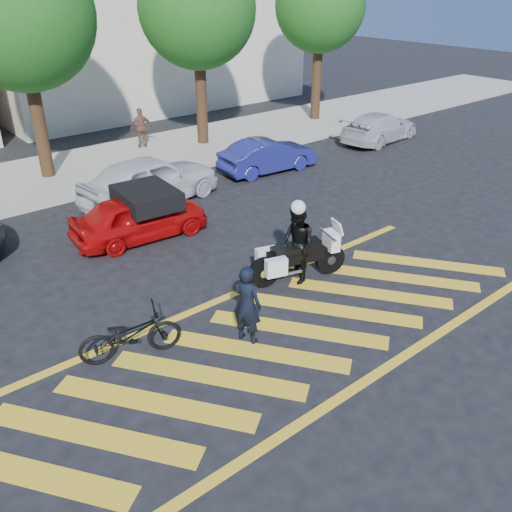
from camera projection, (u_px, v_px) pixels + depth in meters
ground at (279, 339)px, 10.63m from camera, size 90.00×90.00×0.00m
sidewalk at (49, 177)px, 18.78m from camera, size 60.00×5.00×0.15m
crosswalk at (278, 339)px, 10.61m from camera, size 12.33×4.00×0.01m
tree_center at (23, 20)px, 16.57m from camera, size 4.60×4.60×7.56m
tree_right at (199, 13)px, 20.26m from camera, size 4.40×4.40×7.41m
tree_far_right at (321, 9)px, 23.98m from camera, size 4.00×4.00×7.10m
officer_bike at (247, 304)px, 10.24m from camera, size 0.57×0.69×1.63m
bicycle at (130, 335)px, 9.93m from camera, size 1.99×1.20×0.99m
police_motorcycle at (296, 257)px, 12.42m from camera, size 2.36×1.15×1.07m
officer_moto at (297, 245)px, 12.25m from camera, size 0.93×1.06×1.84m
red_convertible at (140, 217)px, 14.40m from camera, size 3.74×1.75×1.24m
parked_mid_right at (150, 180)px, 16.53m from camera, size 4.63×2.30×1.52m
parked_right at (268, 156)px, 19.30m from camera, size 3.71×1.60×1.19m
parked_far_right at (380, 127)px, 22.81m from camera, size 4.28×2.15×1.19m
pedestrian_right at (141, 128)px, 21.42m from camera, size 0.97×0.55×1.55m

